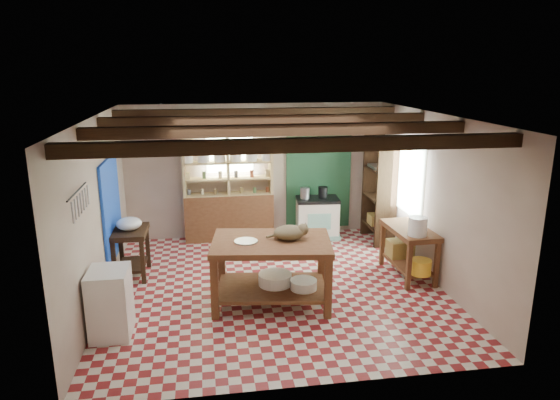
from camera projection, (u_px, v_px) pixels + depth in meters
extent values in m
cube|color=maroon|center=(274.00, 287.00, 7.67)|extent=(5.00, 5.00, 0.02)
cube|color=#454449|center=(274.00, 116.00, 6.99)|extent=(5.00, 5.00, 0.02)
cube|color=#BDA898|center=(256.00, 171.00, 9.72)|extent=(5.00, 0.04, 2.60)
cube|color=#BDA898|center=(310.00, 272.00, 4.95)|extent=(5.00, 0.04, 2.60)
cube|color=#BDA898|center=(97.00, 213.00, 6.96)|extent=(0.04, 5.00, 2.60)
cube|color=#BDA898|center=(434.00, 198.00, 7.70)|extent=(0.04, 5.00, 2.60)
cube|color=#321F11|center=(274.00, 125.00, 7.02)|extent=(5.00, 3.80, 0.15)
cube|color=blue|center=(111.00, 209.00, 7.87)|extent=(0.04, 1.40, 1.60)
cube|color=#1C482B|center=(319.00, 172.00, 9.89)|extent=(1.30, 0.04, 2.30)
cube|color=#B6CAB3|center=(230.00, 151.00, 9.52)|extent=(0.90, 0.02, 0.80)
cube|color=#B6CAB3|center=(407.00, 178.00, 8.63)|extent=(0.02, 1.30, 1.20)
cube|color=black|center=(78.00, 202.00, 5.70)|extent=(0.06, 0.90, 0.28)
cube|color=black|center=(325.00, 127.00, 9.24)|extent=(0.86, 0.12, 0.36)
cube|color=tan|center=(228.00, 184.00, 9.51)|extent=(1.70, 0.34, 2.20)
cube|color=#321F11|center=(379.00, 190.00, 9.47)|extent=(0.40, 0.86, 2.00)
cube|color=brown|center=(271.00, 272.00, 7.05)|extent=(1.78, 1.32, 0.93)
cube|color=white|center=(317.00, 218.00, 9.79)|extent=(0.85, 0.61, 0.80)
cube|color=#321F11|center=(131.00, 253.00, 7.97)|extent=(0.54, 0.78, 0.78)
cube|color=white|center=(110.00, 303.00, 6.20)|extent=(0.49, 0.58, 0.87)
cube|color=brown|center=(408.00, 252.00, 7.98)|extent=(0.61, 1.15, 0.81)
ellipsoid|color=olive|center=(289.00, 233.00, 6.96)|extent=(0.45, 0.35, 0.20)
cylinder|color=#A8A7AF|center=(246.00, 241.00, 6.87)|extent=(0.37, 0.37, 0.02)
cylinder|color=white|center=(275.00, 279.00, 7.14)|extent=(0.54, 0.54, 0.17)
cylinder|color=white|center=(304.00, 284.00, 7.00)|extent=(0.43, 0.43, 0.13)
cylinder|color=#A8A7AF|center=(305.00, 193.00, 9.64)|extent=(0.20, 0.20, 0.21)
cylinder|color=black|center=(323.00, 192.00, 9.67)|extent=(0.19, 0.19, 0.22)
ellipsoid|color=white|center=(129.00, 224.00, 7.84)|extent=(0.40, 0.40, 0.20)
cylinder|color=white|center=(418.00, 226.00, 7.50)|extent=(0.30, 0.30, 0.28)
cube|color=olive|center=(400.00, 248.00, 8.28)|extent=(0.41, 0.33, 0.28)
cylinder|color=yellow|center=(421.00, 267.00, 7.57)|extent=(0.33, 0.33, 0.23)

